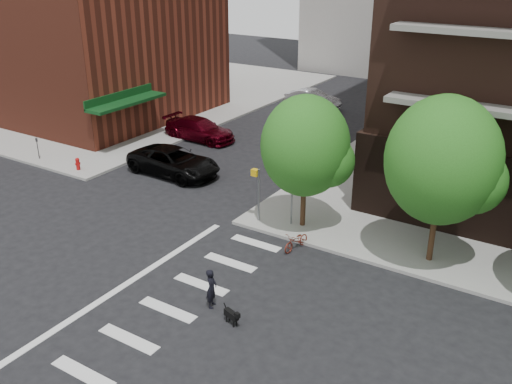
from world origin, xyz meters
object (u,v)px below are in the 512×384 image
object	(u,v)px
fire_hydrant	(78,163)
scooter	(296,241)
parked_car_black	(174,162)
parked_car_silver	(313,99)
parked_car_maroon	(200,129)
dog_walker	(212,288)

from	to	relation	value
fire_hydrant	scooter	size ratio (longest dim) A/B	0.47
parked_car_black	parked_car_silver	world-z (taller)	parked_car_black
parked_car_maroon	parked_car_silver	world-z (taller)	parked_car_silver
dog_walker	scooter	bearing A→B (deg)	-27.19
parked_car_silver	scooter	bearing A→B (deg)	-155.34
parked_car_silver	dog_walker	distance (m)	28.62
parked_car_black	fire_hydrant	bearing A→B (deg)	120.78
parked_car_maroon	parked_car_silver	size ratio (longest dim) A/B	1.13
fire_hydrant	parked_car_black	distance (m)	5.70
fire_hydrant	parked_car_silver	xyz separation A→B (m)	(5.00, 20.18, 0.20)
dog_walker	parked_car_maroon	bearing A→B (deg)	17.42
fire_hydrant	parked_car_maroon	bearing A→B (deg)	75.11
fire_hydrant	parked_car_maroon	world-z (taller)	parked_car_maroon
fire_hydrant	parked_car_maroon	size ratio (longest dim) A/B	0.14
fire_hydrant	parked_car_silver	size ratio (longest dim) A/B	0.16
fire_hydrant	parked_car_black	bearing A→B (deg)	28.64
fire_hydrant	parked_car_silver	world-z (taller)	parked_car_silver
parked_car_silver	dog_walker	size ratio (longest dim) A/B	2.97
parked_car_black	scooter	distance (m)	11.03
parked_car_silver	scooter	xyz separation A→B (m)	(10.26, -21.48, -0.34)
parked_car_silver	parked_car_black	bearing A→B (deg)	179.12
parked_car_maroon	dog_walker	distance (m)	19.77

